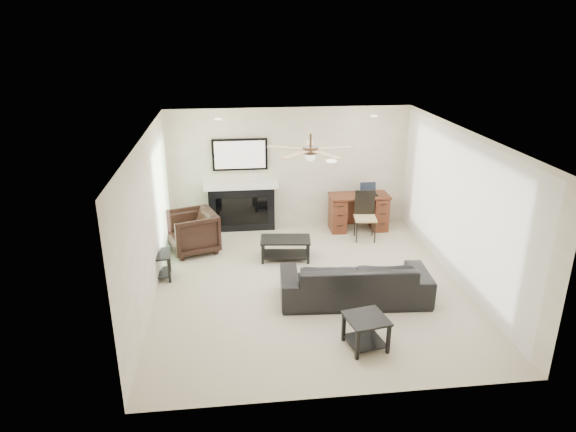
# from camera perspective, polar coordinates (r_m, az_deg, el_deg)

# --- Properties ---
(room_shell) EXTENTS (5.50, 5.54, 2.52)m
(room_shell) POSITION_cam_1_polar(r_m,az_deg,el_deg) (8.05, 3.79, 3.40)
(room_shell) COLOR #BAA996
(room_shell) RESTS_ON ground
(sofa) EXTENTS (2.35, 1.05, 0.67)m
(sofa) POSITION_cam_1_polar(r_m,az_deg,el_deg) (8.06, 7.42, -7.09)
(sofa) COLOR black
(sofa) RESTS_ON ground
(armchair) EXTENTS (1.09, 1.08, 0.78)m
(armchair) POSITION_cam_1_polar(r_m,az_deg,el_deg) (9.80, -10.59, -1.74)
(armchair) COLOR black
(armchair) RESTS_ON ground
(coffee_table) EXTENTS (0.95, 0.60, 0.40)m
(coffee_table) POSITION_cam_1_polar(r_m,az_deg,el_deg) (9.39, -0.29, -3.66)
(coffee_table) COLOR black
(coffee_table) RESTS_ON ground
(end_table_near) EXTENTS (0.61, 0.61, 0.45)m
(end_table_near) POSITION_cam_1_polar(r_m,az_deg,el_deg) (7.04, 8.62, -12.64)
(end_table_near) COLOR black
(end_table_near) RESTS_ON ground
(end_table_left) EXTENTS (0.55, 0.55, 0.45)m
(end_table_left) POSITION_cam_1_polar(r_m,az_deg,el_deg) (8.97, -14.41, -5.39)
(end_table_left) COLOR black
(end_table_left) RESTS_ON ground
(fireplace_unit) EXTENTS (1.52, 0.34, 1.91)m
(fireplace_unit) POSITION_cam_1_polar(r_m,az_deg,el_deg) (10.53, -5.24, 3.37)
(fireplace_unit) COLOR black
(fireplace_unit) RESTS_ON ground
(desk) EXTENTS (1.22, 0.56, 0.76)m
(desk) POSITION_cam_1_polar(r_m,az_deg,el_deg) (10.77, 7.82, 0.43)
(desk) COLOR #441E11
(desk) RESTS_ON ground
(desk_chair) EXTENTS (0.47, 0.49, 0.97)m
(desk_chair) POSITION_cam_1_polar(r_m,az_deg,el_deg) (10.24, 8.59, -0.07)
(desk_chair) COLOR black
(desk_chair) RESTS_ON ground
(laptop) EXTENTS (0.33, 0.24, 0.23)m
(laptop) POSITION_cam_1_polar(r_m,az_deg,el_deg) (10.64, 9.02, 2.94)
(laptop) COLOR black
(laptop) RESTS_ON desk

